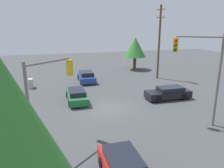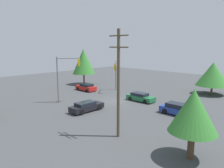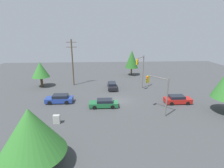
% 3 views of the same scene
% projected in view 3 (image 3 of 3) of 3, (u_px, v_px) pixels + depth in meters
% --- Properties ---
extents(ground_plane, '(80.00, 80.00, 0.00)m').
position_uv_depth(ground_plane, '(119.00, 101.00, 30.24)').
color(ground_plane, '#424447').
extents(sedan_red, '(4.34, 1.90, 1.36)m').
position_uv_depth(sedan_red, '(177.00, 99.00, 29.00)').
color(sedan_red, red).
rests_on(sedan_red, ground_plane).
extents(sedan_green, '(4.49, 1.88, 1.28)m').
position_uv_depth(sedan_green, '(104.00, 103.00, 27.56)').
color(sedan_green, '#1E6638').
rests_on(sedan_green, ground_plane).
extents(sedan_blue, '(4.43, 1.97, 1.41)m').
position_uv_depth(sedan_blue, '(60.00, 99.00, 29.23)').
color(sedan_blue, '#233D93').
rests_on(sedan_blue, ground_plane).
extents(sedan_dark, '(1.84, 4.67, 1.27)m').
position_uv_depth(sedan_dark, '(112.00, 86.00, 36.47)').
color(sedan_dark, black).
rests_on(sedan_dark, ground_plane).
extents(traffic_signal_main, '(2.45, 2.89, 5.60)m').
position_uv_depth(traffic_signal_main, '(158.00, 88.00, 24.61)').
color(traffic_signal_main, slate).
rests_on(traffic_signal_main, ground_plane).
extents(traffic_signal_cross, '(2.15, 2.90, 6.88)m').
position_uv_depth(traffic_signal_cross, '(141.00, 67.00, 34.80)').
color(traffic_signal_cross, slate).
rests_on(traffic_signal_cross, ground_plane).
extents(utility_pole_tall, '(2.20, 0.28, 9.96)m').
position_uv_depth(utility_pole_tall, '(72.00, 62.00, 37.59)').
color(utility_pole_tall, brown).
rests_on(utility_pole_tall, ground_plane).
extents(electrical_cabinet, '(0.84, 0.52, 1.14)m').
position_uv_depth(electrical_cabinet, '(57.00, 119.00, 22.68)').
color(electrical_cabinet, '#B2B2AD').
rests_on(electrical_cabinet, ground_plane).
extents(tree_far, '(3.62, 3.62, 5.39)m').
position_uv_depth(tree_far, '(40.00, 70.00, 36.87)').
color(tree_far, '#4C3823').
rests_on(tree_far, ground_plane).
extents(tree_right, '(3.44, 3.44, 6.75)m').
position_uv_depth(tree_right, '(132.00, 59.00, 46.54)').
color(tree_right, '#4C3823').
rests_on(tree_right, ground_plane).
extents(tree_left, '(5.62, 5.62, 5.66)m').
position_uv_depth(tree_left, '(31.00, 131.00, 14.41)').
color(tree_left, brown).
rests_on(tree_left, ground_plane).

